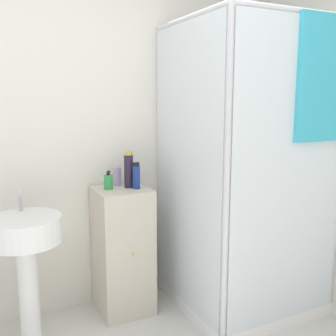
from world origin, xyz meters
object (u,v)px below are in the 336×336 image
Objects in this scene: soap_dispenser at (108,182)px; lotion_bottle_white at (117,176)px; shampoo_bottle_blue at (136,176)px; shampoo_bottle_tall_black at (129,170)px; sink at (26,247)px.

lotion_bottle_white reaches higher than soap_dispenser.
lotion_bottle_white is (-0.08, 0.16, -0.02)m from shampoo_bottle_blue.
shampoo_bottle_tall_black reaches higher than lotion_bottle_white.
shampoo_bottle_blue reaches higher than soap_dispenser.
soap_dispenser is 0.52× the size of shampoo_bottle_tall_black.
soap_dispenser is at bearing 176.24° from shampoo_bottle_tall_black.
soap_dispenser is 0.71× the size of shampoo_bottle_blue.
sink is 0.79m from lotion_bottle_white.
lotion_bottle_white is (-0.05, 0.10, -0.05)m from shampoo_bottle_tall_black.
shampoo_bottle_tall_black is 0.08m from shampoo_bottle_blue.
soap_dispenser is 0.80× the size of lotion_bottle_white.
soap_dispenser is 0.16m from shampoo_bottle_tall_black.
soap_dispenser reaches higher than sink.
sink is 5.25× the size of shampoo_bottle_blue.
lotion_bottle_white is at bearing 117.13° from shampoo_bottle_blue.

